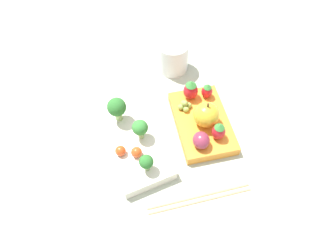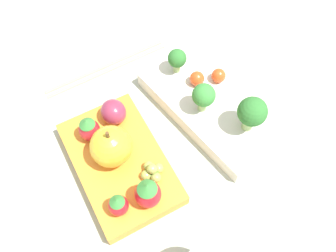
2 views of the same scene
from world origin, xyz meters
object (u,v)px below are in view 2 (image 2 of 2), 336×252
at_px(broccoli_floret_2, 177,59).
at_px(cherry_tomato_1, 219,76).
at_px(cherry_tomato_0, 197,79).
at_px(strawberry_2, 118,205).
at_px(broccoli_floret_0, 204,96).
at_px(plum, 113,112).
at_px(broccoli_floret_1, 252,113).
at_px(bento_box_savoury, 211,105).
at_px(chopsticks_pair, 106,68).
at_px(grape_cluster, 152,171).
at_px(strawberry_1, 89,129).
at_px(apple, 111,146).
at_px(bento_box_fruit, 121,165).
at_px(strawberry_0, 148,193).

height_order(broccoli_floret_2, cherry_tomato_1, broccoli_floret_2).
relative_size(cherry_tomato_0, strawberry_2, 0.57).
bearing_deg(broccoli_floret_0, cherry_tomato_0, 155.98).
height_order(cherry_tomato_1, plum, plum).
distance_m(broccoli_floret_0, strawberry_2, 0.19).
height_order(broccoli_floret_1, cherry_tomato_0, broccoli_floret_1).
height_order(bento_box_savoury, broccoli_floret_2, broccoli_floret_2).
bearing_deg(chopsticks_pair, strawberry_2, -22.47).
relative_size(bento_box_savoury, grape_cluster, 7.07).
height_order(bento_box_savoury, grape_cluster, grape_cluster).
bearing_deg(broccoli_floret_0, plum, -114.62).
distance_m(broccoli_floret_1, strawberry_1, 0.22).
height_order(cherry_tomato_1, chopsticks_pair, cherry_tomato_1).
xyz_separation_m(cherry_tomato_0, apple, (0.04, -0.16, 0.02)).
bearing_deg(cherry_tomato_0, broccoli_floret_1, 10.14).
bearing_deg(grape_cluster, cherry_tomato_0, 124.54).
xyz_separation_m(strawberry_2, chopsticks_pair, (-0.23, 0.09, -0.04)).
height_order(cherry_tomato_0, plum, plum).
bearing_deg(broccoli_floret_0, bento_box_fruit, -85.56).
bearing_deg(broccoli_floret_2, bento_box_fruit, -59.04).
height_order(plum, chopsticks_pair, plum).
xyz_separation_m(broccoli_floret_1, cherry_tomato_1, (-0.09, 0.01, -0.03)).
distance_m(bento_box_savoury, broccoli_floret_2, 0.09).
height_order(plum, grape_cluster, plum).
height_order(broccoli_floret_0, strawberry_2, broccoli_floret_0).
bearing_deg(broccoli_floret_2, chopsticks_pair, -132.97).
bearing_deg(cherry_tomato_1, broccoli_floret_1, -8.27).
bearing_deg(cherry_tomato_1, bento_box_fruit, -78.15).
distance_m(cherry_tomato_1, strawberry_0, 0.21).
distance_m(broccoli_floret_2, plum, 0.12).
height_order(bento_box_fruit, strawberry_1, strawberry_1).
xyz_separation_m(bento_box_savoury, strawberry_2, (0.07, -0.19, 0.03)).
distance_m(bento_box_fruit, broccoli_floret_2, 0.18).
relative_size(cherry_tomato_1, strawberry_1, 0.49).
xyz_separation_m(broccoli_floret_0, broccoli_floret_1, (0.06, 0.04, 0.01)).
bearing_deg(strawberry_0, broccoli_floret_1, 95.92).
relative_size(broccoli_floret_2, apple, 0.66).
distance_m(cherry_tomato_1, chopsticks_pair, 0.19).
bearing_deg(cherry_tomato_1, strawberry_2, -66.17).
distance_m(cherry_tomato_1, plum, 0.17).
xyz_separation_m(strawberry_1, grape_cluster, (0.09, 0.04, -0.01)).
relative_size(cherry_tomato_1, chopsticks_pair, 0.10).
bearing_deg(strawberry_2, chopsticks_pair, 157.53).
bearing_deg(cherry_tomato_0, bento_box_savoury, 2.54).
xyz_separation_m(broccoli_floret_0, strawberry_1, (-0.04, -0.16, -0.01)).
relative_size(bento_box_fruit, cherry_tomato_0, 8.53).
distance_m(bento_box_fruit, cherry_tomato_0, 0.17).
xyz_separation_m(bento_box_savoury, apple, (0.00, -0.17, 0.04)).
bearing_deg(strawberry_0, cherry_tomato_0, 127.62).
xyz_separation_m(bento_box_savoury, chopsticks_pair, (-0.15, -0.10, -0.01)).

